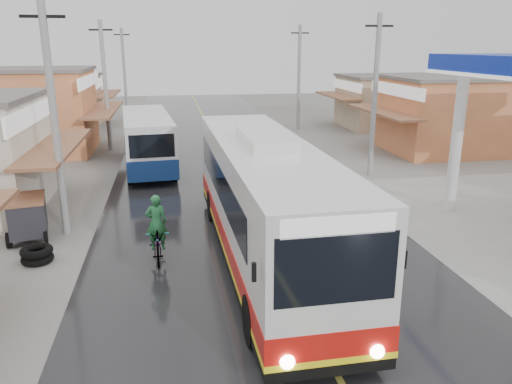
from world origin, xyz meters
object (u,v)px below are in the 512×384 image
Objects in this scene: second_bus at (147,140)px; tricycle_near at (27,216)px; coach_bus at (264,201)px; tyre_stack at (37,255)px; cyclist at (158,238)px.

second_bus is 4.47× the size of tricycle_near.
coach_bus is 7.28m from tyre_stack.
second_bus is at bearing 91.01° from cyclist.
coach_bus reaches higher than tricycle_near.
second_bus reaches higher than tyre_stack.
cyclist is 1.08× the size of tricycle_near.
cyclist is at bearing 168.84° from coach_bus.
second_bus is at bearing 105.95° from coach_bus.
tricycle_near is at bearing 148.62° from cyclist.
tyre_stack is (-3.73, 0.40, -0.46)m from cyclist.
tyre_stack is at bearing 170.96° from coach_bus.
cyclist is (0.69, -12.41, -0.87)m from second_bus.
cyclist is 3.78m from tyre_stack.
coach_bus is 8.41m from tricycle_near.
tyre_stack is (-7.02, 0.98, -1.69)m from coach_bus.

